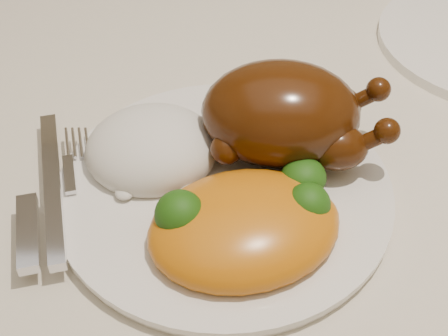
{
  "coord_description": "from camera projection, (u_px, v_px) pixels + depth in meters",
  "views": [
    {
      "loc": [
        -0.15,
        -0.53,
        1.14
      ],
      "look_at": [
        -0.15,
        -0.18,
        0.8
      ],
      "focal_mm": 50.0,
      "sensor_mm": 36.0,
      "label": 1
    }
  ],
  "objects": [
    {
      "name": "dining_table",
      "position": [
        352.0,
        146.0,
        0.71
      ],
      "size": [
        1.6,
        0.9,
        0.76
      ],
      "color": "brown",
      "rests_on": "floor"
    },
    {
      "name": "tablecloth",
      "position": [
        362.0,
        94.0,
        0.66
      ],
      "size": [
        1.73,
        1.03,
        0.18
      ],
      "color": "beige",
      "rests_on": "dining_table"
    },
    {
      "name": "dinner_plate",
      "position": [
        224.0,
        191.0,
        0.51
      ],
      "size": [
        0.27,
        0.27,
        0.01
      ],
      "primitive_type": "cylinder",
      "rotation": [
        0.0,
        0.0,
        -0.02
      ],
      "color": "white",
      "rests_on": "tablecloth"
    },
    {
      "name": "roast_chicken",
      "position": [
        285.0,
        114.0,
        0.51
      ],
      "size": [
        0.16,
        0.11,
        0.08
      ],
      "rotation": [
        0.0,
        0.0,
        -0.05
      ],
      "color": "#431F07",
      "rests_on": "dinner_plate"
    },
    {
      "name": "rice_mound",
      "position": [
        152.0,
        149.0,
        0.52
      ],
      "size": [
        0.12,
        0.12,
        0.06
      ],
      "rotation": [
        0.0,
        0.0,
        0.14
      ],
      "color": "silver",
      "rests_on": "dinner_plate"
    },
    {
      "name": "mac_and_cheese",
      "position": [
        253.0,
        223.0,
        0.46
      ],
      "size": [
        0.17,
        0.15,
        0.06
      ],
      "rotation": [
        0.0,
        0.0,
        0.29
      ],
      "color": "orange",
      "rests_on": "dinner_plate"
    },
    {
      "name": "cutlery",
      "position": [
        48.0,
        205.0,
        0.48
      ],
      "size": [
        0.06,
        0.18,
        0.01
      ],
      "rotation": [
        0.0,
        0.0,
        0.24
      ],
      "color": "silver",
      "rests_on": "dinner_plate"
    }
  ]
}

